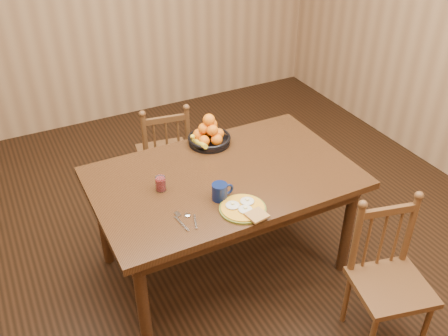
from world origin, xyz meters
name	(u,v)px	position (x,y,z in m)	size (l,w,h in m)	color
room	(224,84)	(0.00, 0.00, 1.35)	(4.52, 5.02, 2.72)	black
dining_table	(224,186)	(0.00, 0.00, 0.67)	(1.60, 1.00, 0.75)	black
chair_far	(165,154)	(-0.06, 0.90, 0.42)	(0.44, 0.43, 0.86)	#472915
chair_near	(388,279)	(0.56, -0.91, 0.43)	(0.48, 0.46, 0.88)	#472915
breakfast_plate	(243,208)	(-0.06, -0.36, 0.76)	(0.26, 0.29, 0.04)	#59601E
fork	(180,220)	(-0.41, -0.29, 0.75)	(0.04, 0.18, 0.00)	silver
spoon	(190,217)	(-0.35, -0.28, 0.75)	(0.06, 0.16, 0.01)	silver
coffee_mug	(220,191)	(-0.13, -0.21, 0.80)	(0.13, 0.09, 0.10)	#0B153D
juice_glass	(161,184)	(-0.40, 0.03, 0.79)	(0.06, 0.06, 0.09)	silver
fruit_bowl	(209,135)	(0.08, 0.38, 0.81)	(0.29, 0.29, 0.22)	black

